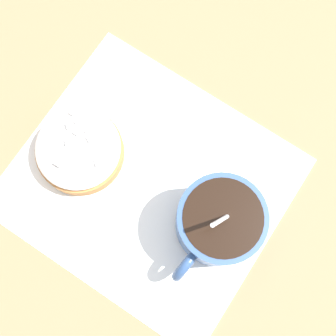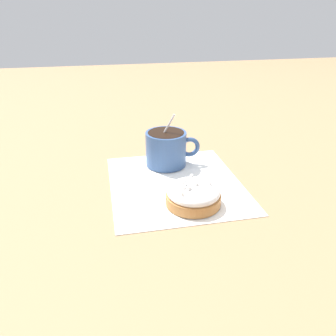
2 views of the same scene
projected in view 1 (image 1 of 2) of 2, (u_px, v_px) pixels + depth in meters
ground_plane at (149, 184)px, 0.50m from camera, size 3.00×3.00×0.00m
paper_napkin at (149, 184)px, 0.50m from camera, size 0.28×0.24×0.00m
coffee_cup at (218, 224)px, 0.45m from camera, size 0.08×0.11×0.11m
frosted_pastry at (79, 149)px, 0.48m from camera, size 0.09×0.09×0.04m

